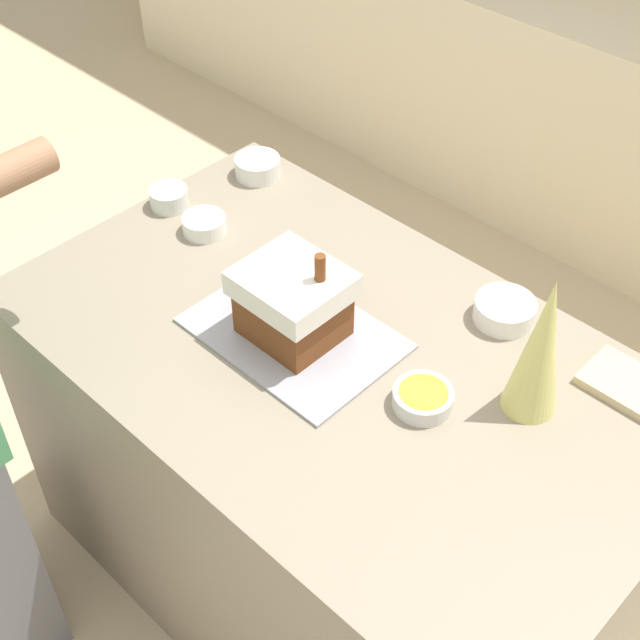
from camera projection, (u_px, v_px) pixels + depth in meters
The scene contains 11 objects.
ground_plane at pixel (334, 572), 2.57m from camera, with size 12.00×12.00×0.00m, color #C6B28E.
kitchen_island at pixel (335, 477), 2.26m from camera, with size 1.52×0.91×0.90m.
baking_tray at pixel (294, 333), 1.99m from camera, with size 0.46×0.32×0.01m.
gingerbread_house at pixel (293, 302), 1.92m from camera, with size 0.22×0.20×0.23m.
decorative_tree at pixel (541, 347), 1.72m from camera, with size 0.11×0.11×0.34m.
candy_bowl_center_rear at pixel (423, 398), 1.82m from camera, with size 0.13×0.13×0.04m.
candy_bowl_front_corner at pixel (204, 224), 2.25m from camera, with size 0.11×0.11×0.04m.
candy_bowl_far_right at pixel (169, 197), 2.32m from camera, with size 0.10×0.10×0.05m.
candy_bowl_behind_tray at pixel (258, 166), 2.43m from camera, with size 0.12×0.12×0.05m.
candy_bowl_near_tray_right at pixel (505, 310), 2.01m from camera, with size 0.14×0.14×0.05m.
cookbook at pixel (624, 383), 1.87m from camera, with size 0.17×0.13×0.02m.
Camera 1 is at (0.92, -1.02, 2.29)m, focal length 50.00 mm.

